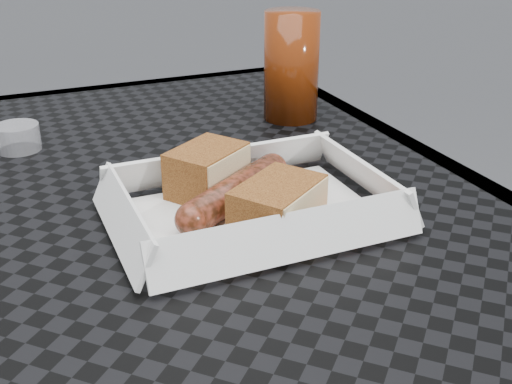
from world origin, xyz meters
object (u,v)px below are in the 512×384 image
bratwurst (235,192)px  drink_glass (291,66)px  food_tray (252,215)px  patio_table (88,266)px

bratwurst → drink_glass: 0.28m
bratwurst → food_tray: bearing=-67.6°
bratwurst → drink_glass: bearing=53.3°
food_tray → bratwurst: 0.03m
food_tray → drink_glass: drink_glass is taller
bratwurst → patio_table: bearing=148.2°
patio_table → drink_glass: size_ratio=5.82×
food_tray → patio_table: bearing=144.1°
patio_table → food_tray: size_ratio=3.64×
drink_glass → patio_table: bearing=-154.5°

